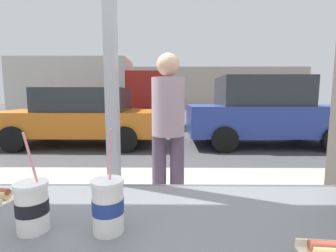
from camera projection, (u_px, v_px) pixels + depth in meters
ground_plane at (163, 132)px, 9.16m from camera, size 60.00×60.00×0.00m
sidewalk_strip at (147, 210)px, 2.80m from camera, size 16.00×2.80×0.16m
building_facade_far at (167, 88)px, 24.75m from camera, size 28.00×1.20×4.16m
soda_cup_left at (32, 206)px, 0.74m from camera, size 0.10×0.10×0.31m
soda_cup_right at (108, 205)px, 0.73m from camera, size 0.10×0.10×0.32m
parked_car_orange at (83, 116)px, 6.80m from camera, size 4.41×2.03×1.58m
parked_car_blue at (264, 112)px, 6.74m from camera, size 4.30×1.99×1.89m
box_truck at (92, 91)px, 10.69m from camera, size 6.54×2.44×2.91m
pedestrian at (168, 126)px, 2.39m from camera, size 0.32×0.32×1.63m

